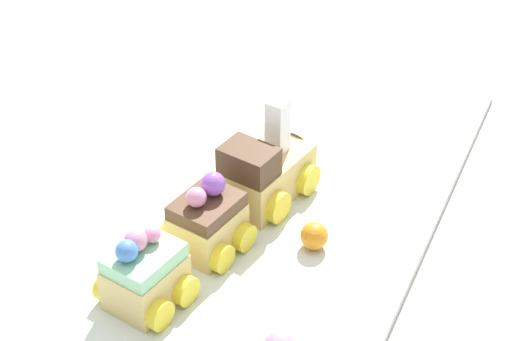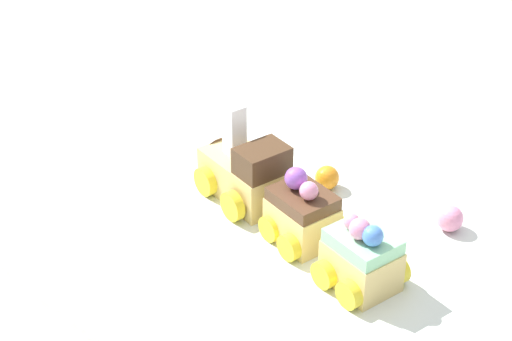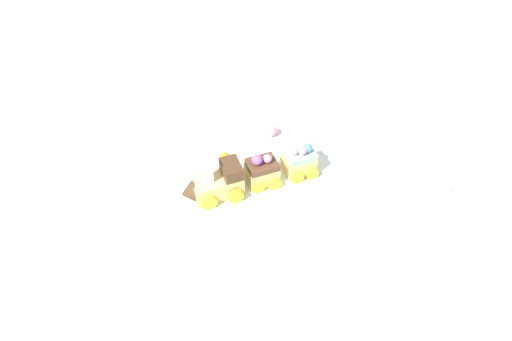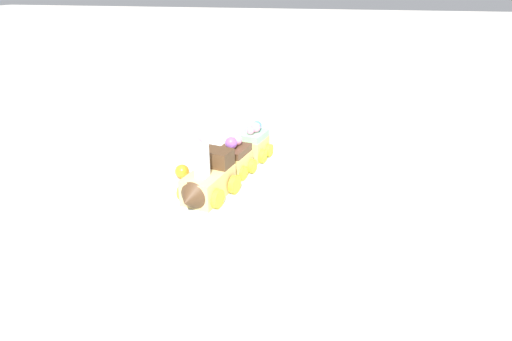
# 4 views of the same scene
# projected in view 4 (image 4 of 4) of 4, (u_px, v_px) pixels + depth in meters

# --- Properties ---
(ground_plane) EXTENTS (10.00, 10.00, 0.00)m
(ground_plane) POSITION_uv_depth(u_px,v_px,m) (241.00, 188.00, 0.70)
(ground_plane) COLOR beige
(display_board) EXTENTS (0.69, 0.39, 0.01)m
(display_board) POSITION_uv_depth(u_px,v_px,m) (241.00, 185.00, 0.69)
(display_board) COLOR silver
(display_board) RESTS_ON ground_plane
(cake_train_locomotive) EXTENTS (0.12, 0.08, 0.10)m
(cake_train_locomotive) POSITION_uv_depth(u_px,v_px,m) (207.00, 182.00, 0.63)
(cake_train_locomotive) COLOR #E5C675
(cake_train_locomotive) RESTS_ON display_board
(cake_car_chocolate) EXTENTS (0.07, 0.07, 0.07)m
(cake_car_chocolate) POSITION_uv_depth(u_px,v_px,m) (234.00, 160.00, 0.71)
(cake_car_chocolate) COLOR #E5C675
(cake_car_chocolate) RESTS_ON display_board
(cake_car_mint) EXTENTS (0.07, 0.07, 0.07)m
(cake_car_mint) POSITION_uv_depth(u_px,v_px,m) (253.00, 144.00, 0.78)
(cake_car_mint) COLOR #E5C675
(cake_car_mint) RESTS_ON display_board
(gumball_orange) EXTENTS (0.03, 0.03, 0.03)m
(gumball_orange) POSITION_uv_depth(u_px,v_px,m) (182.00, 171.00, 0.70)
(gumball_orange) COLOR orange
(gumball_orange) RESTS_ON display_board
(gumball_pink) EXTENTS (0.03, 0.03, 0.03)m
(gumball_pink) POSITION_uv_depth(u_px,v_px,m) (196.00, 144.00, 0.82)
(gumball_pink) COLOR pink
(gumball_pink) RESTS_ON display_board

